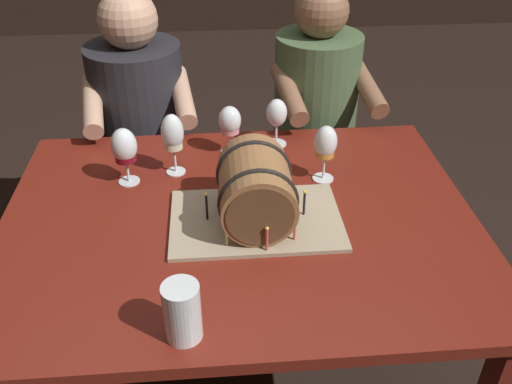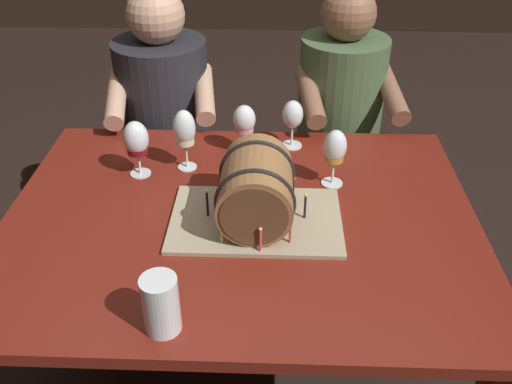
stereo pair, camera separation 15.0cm
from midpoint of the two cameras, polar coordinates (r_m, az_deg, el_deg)
name	(u,v)px [view 1 (the left image)]	position (r m, az deg, el deg)	size (l,w,h in m)	color
ground_plane	(243,382)	(2.10, -3.53, -19.00)	(8.00, 8.00, 0.00)	black
dining_table	(240,244)	(1.64, -4.30, -5.43)	(1.35, 1.03, 0.74)	maroon
barrel_cake	(256,193)	(1.50, -2.86, -0.18)	(0.48, 0.31, 0.22)	tan
wine_glass_white	(173,135)	(1.74, -11.03, 5.69)	(0.07, 0.07, 0.20)	white
wine_glass_empty	(277,114)	(1.88, -0.17, 7.92)	(0.07, 0.07, 0.17)	white
wine_glass_red	(124,148)	(1.73, -15.82, 4.29)	(0.08, 0.08, 0.18)	white
wine_glass_amber	(326,145)	(1.68, 4.63, 4.79)	(0.07, 0.07, 0.18)	white
wine_glass_rose	(230,123)	(1.84, -5.06, 7.05)	(0.07, 0.07, 0.17)	white
beer_pint	(182,314)	(1.23, -11.13, -12.36)	(0.08, 0.08, 0.14)	white
person_seated_left	(144,148)	(2.32, -13.24, 4.38)	(0.44, 0.52, 1.20)	black
person_seated_right	(313,143)	(2.32, 4.06, 4.94)	(0.41, 0.50, 1.20)	#2A3A24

